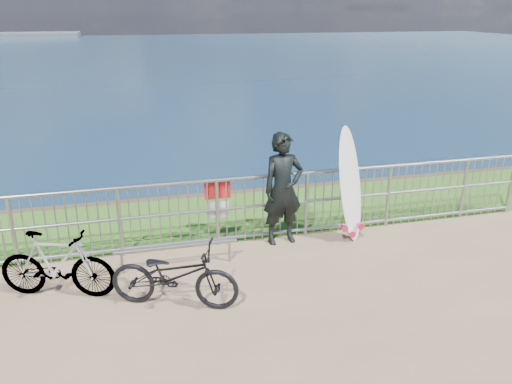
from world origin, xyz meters
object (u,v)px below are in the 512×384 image
object	(u,v)px
surfer	(283,189)
bicycle_near	(174,275)
surfboard	(350,189)
bicycle_far	(57,264)

from	to	relation	value
surfer	bicycle_near	bearing A→B (deg)	-148.59
surfboard	bicycle_far	bearing A→B (deg)	-170.91
surfer	surfboard	bearing A→B (deg)	-13.41
bicycle_near	surfboard	bearing A→B (deg)	-44.19
bicycle_near	bicycle_far	distance (m)	1.59
surfer	bicycle_far	size ratio (longest dim) A/B	1.18
surfer	bicycle_near	distance (m)	2.43
bicycle_near	bicycle_far	size ratio (longest dim) A/B	1.07
surfboard	bicycle_near	world-z (taller)	surfboard
surfboard	surfer	bearing A→B (deg)	172.91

